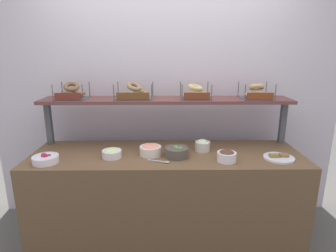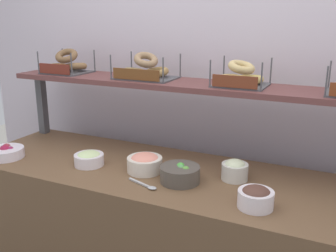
% 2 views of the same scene
% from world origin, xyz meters
% --- Properties ---
extents(ground_plane, '(8.00, 8.00, 0.00)m').
position_xyz_m(ground_plane, '(0.00, 0.00, 0.00)').
color(ground_plane, '#595651').
extents(back_wall, '(3.51, 0.06, 2.40)m').
position_xyz_m(back_wall, '(0.00, 0.55, 1.20)').
color(back_wall, silver).
rests_on(back_wall, ground_plane).
extents(deli_counter, '(2.31, 0.70, 0.85)m').
position_xyz_m(deli_counter, '(0.00, 0.00, 0.42)').
color(deli_counter, brown).
rests_on(deli_counter, ground_plane).
extents(shelf_riser_left, '(0.05, 0.05, 0.40)m').
position_xyz_m(shelf_riser_left, '(-1.09, 0.27, 1.05)').
color(shelf_riser_left, '#4C4C51').
rests_on(shelf_riser_left, deli_counter).
extents(shelf_riser_right, '(0.05, 0.05, 0.40)m').
position_xyz_m(shelf_riser_right, '(1.09, 0.27, 1.05)').
color(shelf_riser_right, '#4C4C51').
rests_on(shelf_riser_right, deli_counter).
extents(upper_shelf, '(2.27, 0.32, 0.03)m').
position_xyz_m(upper_shelf, '(0.00, 0.27, 1.26)').
color(upper_shelf, brown).
rests_on(upper_shelf, shelf_riser_left).
extents(bowl_beet_salad, '(0.20, 0.20, 0.07)m').
position_xyz_m(bowl_beet_salad, '(-0.95, -0.20, 0.88)').
color(bowl_beet_salad, white).
rests_on(bowl_beet_salad, deli_counter).
extents(bowl_chocolate_spread, '(0.15, 0.15, 0.10)m').
position_xyz_m(bowl_chocolate_spread, '(0.48, -0.19, 0.90)').
color(bowl_chocolate_spread, white).
rests_on(bowl_chocolate_spread, deli_counter).
extents(bowl_lox_spread, '(0.18, 0.18, 0.10)m').
position_xyz_m(bowl_lox_spread, '(-0.14, -0.04, 0.90)').
color(bowl_lox_spread, silver).
rests_on(bowl_lox_spread, deli_counter).
extents(bowl_scallion_spread, '(0.16, 0.16, 0.08)m').
position_xyz_m(bowl_scallion_spread, '(-0.45, -0.09, 0.89)').
color(bowl_scallion_spread, white).
rests_on(bowl_scallion_spread, deli_counter).
extents(bowl_potato_salad, '(0.13, 0.13, 0.10)m').
position_xyz_m(bowl_potato_salad, '(0.32, 0.06, 0.90)').
color(bowl_potato_salad, silver).
rests_on(bowl_potato_salad, deli_counter).
extents(bowl_veggie_mix, '(0.20, 0.20, 0.09)m').
position_xyz_m(bowl_veggie_mix, '(0.08, -0.08, 0.89)').
color(bowl_veggie_mix, '#534B42').
rests_on(bowl_veggie_mix, deli_counter).
extents(serving_plate_white, '(0.24, 0.24, 0.04)m').
position_xyz_m(serving_plate_white, '(0.91, -0.13, 0.86)').
color(serving_plate_white, white).
rests_on(serving_plate_white, deli_counter).
extents(serving_spoon_near_plate, '(0.18, 0.07, 0.01)m').
position_xyz_m(serving_spoon_near_plate, '(-0.04, -0.20, 0.86)').
color(serving_spoon_near_plate, '#B7B7BC').
rests_on(serving_spoon_near_plate, deli_counter).
extents(bagel_basket_cinnamon_raisin, '(0.28, 0.26, 0.16)m').
position_xyz_m(bagel_basket_cinnamon_raisin, '(-0.85, 0.26, 1.33)').
color(bagel_basket_cinnamon_raisin, '#4C4C51').
rests_on(bagel_basket_cinnamon_raisin, upper_shelf).
extents(bagel_basket_everything, '(0.34, 0.26, 0.16)m').
position_xyz_m(bagel_basket_everything, '(-0.29, 0.28, 1.33)').
color(bagel_basket_everything, '#4C4C51').
rests_on(bagel_basket_everything, upper_shelf).
extents(bagel_basket_plain, '(0.27, 0.25, 0.14)m').
position_xyz_m(bagel_basket_plain, '(0.26, 0.28, 1.33)').
color(bagel_basket_plain, '#4C4C51').
rests_on(bagel_basket_plain, upper_shelf).
extents(bagel_basket_sesame, '(0.27, 0.26, 0.14)m').
position_xyz_m(bagel_basket_sesame, '(0.81, 0.26, 1.33)').
color(bagel_basket_sesame, '#4C4C51').
rests_on(bagel_basket_sesame, upper_shelf).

